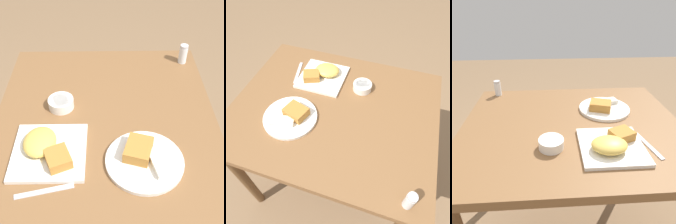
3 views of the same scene
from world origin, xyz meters
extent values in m
cube|color=brown|center=(0.00, 0.00, 0.73)|extent=(0.97, 0.80, 0.04)
cylinder|color=brown|center=(-0.43, 0.34, 0.36)|extent=(0.05, 0.05, 0.71)
cylinder|color=brown|center=(0.43, 0.34, 0.36)|extent=(0.05, 0.05, 0.71)
cube|color=white|center=(0.13, -0.18, 0.75)|extent=(0.24, 0.24, 0.01)
ellipsoid|color=#E5BC51|center=(0.11, -0.21, 0.78)|extent=(0.13, 0.11, 0.04)
cube|color=#B77A33|center=(0.17, -0.15, 0.78)|extent=(0.10, 0.10, 0.04)
cylinder|color=white|center=(0.17, 0.12, 0.75)|extent=(0.25, 0.25, 0.01)
cube|color=#B77A33|center=(0.14, 0.10, 0.78)|extent=(0.12, 0.10, 0.04)
cube|color=silver|center=(0.19, 0.16, 0.77)|extent=(0.12, 0.08, 0.02)
cylinder|color=white|center=(-0.10, -0.17, 0.77)|extent=(0.09, 0.09, 0.04)
cylinder|color=beige|center=(-0.10, -0.17, 0.78)|extent=(0.08, 0.08, 0.00)
cylinder|color=white|center=(-0.39, 0.34, 0.78)|extent=(0.04, 0.04, 0.07)
cylinder|color=white|center=(-0.39, 0.34, 0.77)|extent=(0.03, 0.03, 0.04)
cylinder|color=silver|center=(-0.39, 0.34, 0.83)|extent=(0.03, 0.03, 0.01)
cube|color=silver|center=(0.27, -0.18, 0.75)|extent=(0.05, 0.17, 0.00)
camera|label=1|loc=(0.78, 0.01, 1.53)|focal=50.00mm
camera|label=2|loc=(-0.23, 0.64, 1.55)|focal=35.00mm
camera|label=3|loc=(-0.09, -0.82, 1.25)|focal=35.00mm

